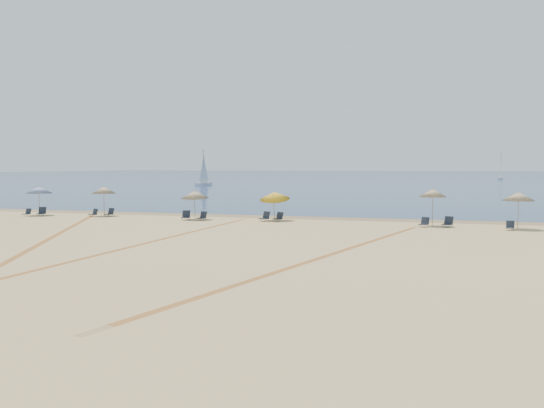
{
  "coord_description": "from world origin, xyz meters",
  "views": [
    {
      "loc": [
        11.92,
        -20.51,
        4.11
      ],
      "look_at": [
        0.0,
        20.0,
        1.3
      ],
      "focal_mm": 38.35,
      "sensor_mm": 36.0,
      "label": 1
    }
  ],
  "objects": [
    {
      "name": "chair_1",
      "position": [
        -19.43,
        19.44,
        0.32
      ],
      "size": [
        0.8,
        0.86,
        0.72
      ],
      "rotation": [
        0.0,
        0.0,
        0.34
      ],
      "color": "black",
      "rests_on": "ground"
    },
    {
      "name": "sailboat_0",
      "position": [
        28.53,
        165.35,
        2.47
      ],
      "size": [
        1.86,
        5.59,
        8.18
      ],
      "rotation": [
        0.0,
        0.0,
        -0.09
      ],
      "color": "white",
      "rests_on": "ocean"
    },
    {
      "name": "umbrella_0",
      "position": [
        -20.08,
        19.97,
        2.09
      ],
      "size": [
        2.14,
        2.14,
        2.43
      ],
      "color": "gray",
      "rests_on": "ground"
    },
    {
      "name": "umbrella_1",
      "position": [
        -14.6,
        20.97,
        2.1
      ],
      "size": [
        1.94,
        1.94,
        2.44
      ],
      "color": "gray",
      "rests_on": "ground"
    },
    {
      "name": "tire_tracks",
      "position": [
        -2.37,
        7.93,
        0.0
      ],
      "size": [
        53.81,
        41.95,
        0.0
      ],
      "color": "tan",
      "rests_on": "ground"
    },
    {
      "name": "chair_10",
      "position": [
        16.09,
        18.9,
        0.26
      ],
      "size": [
        0.56,
        0.64,
        0.6
      ],
      "rotation": [
        0.0,
        0.0,
        -0.12
      ],
      "color": "black",
      "rests_on": "ground"
    },
    {
      "name": "sailboat_1",
      "position": [
        -35.65,
        90.99,
        2.26
      ],
      "size": [
        1.87,
        5.12,
        7.45
      ],
      "rotation": [
        0.0,
        0.0,
        -0.12
      ],
      "color": "white",
      "rests_on": "ocean"
    },
    {
      "name": "umbrella_4",
      "position": [
        11.3,
        20.37,
        2.25
      ],
      "size": [
        1.86,
        1.86,
        2.59
      ],
      "color": "gray",
      "rests_on": "ground"
    },
    {
      "name": "umbrella_3",
      "position": [
        -0.12,
        21.09,
        1.86
      ],
      "size": [
        2.26,
        2.33,
        2.38
      ],
      "color": "gray",
      "rests_on": "ground"
    },
    {
      "name": "chair_8",
      "position": [
        10.8,
        19.44,
        0.29
      ],
      "size": [
        0.73,
        0.79,
        0.65
      ],
      "rotation": [
        0.0,
        0.0,
        -0.36
      ],
      "color": "black",
      "rests_on": "ground"
    },
    {
      "name": "chair_3",
      "position": [
        -13.8,
        20.52,
        0.29
      ],
      "size": [
        0.69,
        0.76,
        0.67
      ],
      "rotation": [
        0.0,
        0.0,
        -0.24
      ],
      "color": "black",
      "rests_on": "ground"
    },
    {
      "name": "chair_7",
      "position": [
        0.37,
        20.47,
        0.3
      ],
      "size": [
        0.76,
        0.81,
        0.67
      ],
      "rotation": [
        0.0,
        0.0,
        -0.4
      ],
      "color": "black",
      "rests_on": "ground"
    },
    {
      "name": "ground",
      "position": [
        0.0,
        0.0,
        0.0
      ],
      "size": [
        160.0,
        160.0,
        0.0
      ],
      "primitive_type": "plane",
      "color": "tan",
      "rests_on": "ground"
    },
    {
      "name": "umbrella_2",
      "position": [
        -6.19,
        20.18,
        1.89
      ],
      "size": [
        2.14,
        2.17,
        2.24
      ],
      "color": "gray",
      "rests_on": "ground"
    },
    {
      "name": "chair_5",
      "position": [
        -5.33,
        19.61,
        0.29
      ],
      "size": [
        0.69,
        0.76,
        0.66
      ],
      "rotation": [
        0.0,
        0.0,
        -0.26
      ],
      "color": "black",
      "rests_on": "ground"
    },
    {
      "name": "ocean",
      "position": [
        0.0,
        225.0,
        0.01
      ],
      "size": [
        500.0,
        500.0,
        0.0
      ],
      "primitive_type": "plane",
      "color": "#0C2151",
      "rests_on": "ground"
    },
    {
      "name": "chair_6",
      "position": [
        -0.61,
        20.27,
        0.31
      ],
      "size": [
        0.83,
        0.88,
        0.72
      ],
      "rotation": [
        0.0,
        0.0,
        -0.44
      ],
      "color": "black",
      "rests_on": "ground"
    },
    {
      "name": "wet_sand",
      "position": [
        0.0,
        24.0,
        0.0
      ],
      "size": [
        500.0,
        500.0,
        0.0
      ],
      "primitive_type": "plane",
      "color": "olive",
      "rests_on": "ground"
    },
    {
      "name": "chair_9",
      "position": [
        12.31,
        19.78,
        0.31
      ],
      "size": [
        0.81,
        0.86,
        0.71
      ],
      "rotation": [
        0.0,
        0.0,
        -0.4
      ],
      "color": "black",
      "rests_on": "ground"
    },
    {
      "name": "umbrella_5",
      "position": [
        16.65,
        19.85,
        2.11
      ],
      "size": [
        2.02,
        2.02,
        2.46
      ],
      "color": "gray",
      "rests_on": "ground"
    },
    {
      "name": "chair_4",
      "position": [
        -6.65,
        19.55,
        0.31
      ],
      "size": [
        0.74,
        0.81,
        0.71
      ],
      "rotation": [
        0.0,
        0.0,
        0.25
      ],
      "color": "black",
      "rests_on": "ground"
    },
    {
      "name": "chair_0",
      "position": [
        -20.56,
        19.09,
        0.26
      ],
      "size": [
        0.51,
        0.6,
        0.6
      ],
      "rotation": [
        0.0,
        0.0,
        -0.03
      ],
      "color": "black",
      "rests_on": "ground"
    },
    {
      "name": "chair_2",
      "position": [
        -14.98,
        20.07,
        0.28
      ],
      "size": [
        0.71,
        0.76,
        0.63
      ],
      "rotation": [
        0.0,
        0.0,
        -0.37
      ],
      "color": "black",
      "rests_on": "ground"
    }
  ]
}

